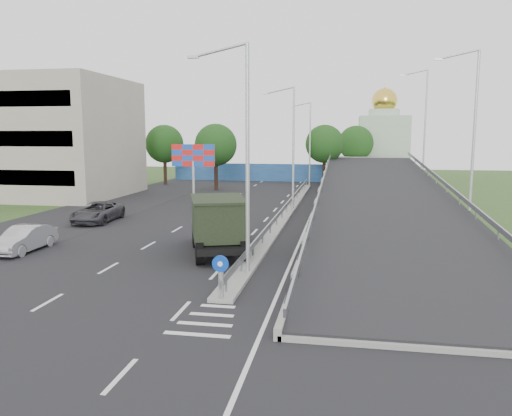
% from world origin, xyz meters
% --- Properties ---
extents(ground, '(160.00, 160.00, 0.00)m').
position_xyz_m(ground, '(0.00, 0.00, 0.00)').
color(ground, '#2D4C1E').
rests_on(ground, ground).
extents(road_surface, '(26.00, 90.00, 0.04)m').
position_xyz_m(road_surface, '(-3.00, 20.00, 0.00)').
color(road_surface, black).
rests_on(road_surface, ground).
extents(parking_strip, '(8.00, 90.00, 0.05)m').
position_xyz_m(parking_strip, '(-16.00, 20.00, 0.00)').
color(parking_strip, black).
rests_on(parking_strip, ground).
extents(median, '(1.00, 44.00, 0.20)m').
position_xyz_m(median, '(0.00, 24.00, 0.10)').
color(median, gray).
rests_on(median, ground).
extents(overpass_ramp, '(10.00, 50.00, 3.50)m').
position_xyz_m(overpass_ramp, '(7.50, 24.00, 1.75)').
color(overpass_ramp, gray).
rests_on(overpass_ramp, ground).
extents(median_guardrail, '(0.09, 44.00, 0.71)m').
position_xyz_m(median_guardrail, '(0.00, 24.00, 0.75)').
color(median_guardrail, gray).
rests_on(median_guardrail, median).
extents(sign_bollard, '(0.64, 0.23, 1.67)m').
position_xyz_m(sign_bollard, '(0.00, 2.17, 1.03)').
color(sign_bollard, black).
rests_on(sign_bollard, median).
extents(lamp_post_near, '(2.74, 0.18, 10.08)m').
position_xyz_m(lamp_post_near, '(0.11, 6.00, 5.81)').
color(lamp_post_near, '#B2B5B7').
rests_on(lamp_post_near, median).
extents(lamp_post_mid, '(2.74, 0.18, 10.08)m').
position_xyz_m(lamp_post_mid, '(0.11, 26.00, 5.81)').
color(lamp_post_mid, '#B2B5B7').
rests_on(lamp_post_mid, median).
extents(lamp_post_far, '(2.74, 0.18, 10.08)m').
position_xyz_m(lamp_post_far, '(0.11, 46.00, 5.81)').
color(lamp_post_far, '#B2B5B7').
rests_on(lamp_post_far, median).
extents(beige_building, '(24.00, 14.00, 12.00)m').
position_xyz_m(beige_building, '(-30.00, 32.00, 6.00)').
color(beige_building, '#A59A8A').
rests_on(beige_building, ground).
extents(blue_wall, '(30.00, 0.50, 2.40)m').
position_xyz_m(blue_wall, '(-4.00, 52.00, 1.20)').
color(blue_wall, '#244B85').
rests_on(blue_wall, ground).
extents(church, '(7.00, 7.00, 13.80)m').
position_xyz_m(church, '(10.00, 60.00, 5.31)').
color(church, '#B2CCAD').
rests_on(church, ground).
extents(billboard, '(4.00, 0.24, 5.50)m').
position_xyz_m(billboard, '(-9.00, 28.00, 4.19)').
color(billboard, '#B2B5B7').
rests_on(billboard, ground).
extents(tree_left_mid, '(4.80, 4.80, 7.60)m').
position_xyz_m(tree_left_mid, '(-10.00, 40.00, 5.18)').
color(tree_left_mid, black).
rests_on(tree_left_mid, ground).
extents(tree_median_far, '(4.80, 4.80, 7.60)m').
position_xyz_m(tree_median_far, '(2.00, 48.00, 5.18)').
color(tree_median_far, black).
rests_on(tree_median_far, ground).
extents(tree_left_far, '(4.80, 4.80, 7.60)m').
position_xyz_m(tree_left_far, '(-18.00, 45.00, 5.18)').
color(tree_left_far, black).
rests_on(tree_left_far, ground).
extents(tree_ramp_far, '(4.80, 4.80, 7.60)m').
position_xyz_m(tree_ramp_far, '(6.00, 55.00, 5.18)').
color(tree_ramp_far, black).
rests_on(tree_ramp_far, ground).
extents(dump_truck, '(4.68, 7.44, 3.08)m').
position_xyz_m(dump_truck, '(-2.27, 10.41, 1.71)').
color(dump_truck, black).
rests_on(dump_truck, ground).
extents(parked_car_b, '(1.52, 4.30, 1.42)m').
position_xyz_m(parked_car_b, '(-12.65, 8.51, 0.71)').
color(parked_car_b, '#A5A5AB').
rests_on(parked_car_b, ground).
extents(parked_car_c, '(2.69, 5.37, 1.46)m').
position_xyz_m(parked_car_c, '(-13.24, 17.94, 0.73)').
color(parked_car_c, '#38383D').
rests_on(parked_car_c, ground).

